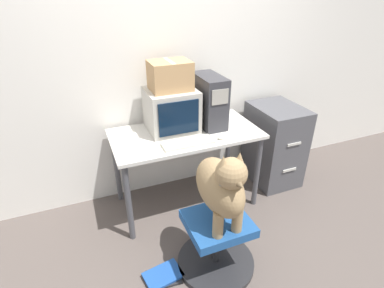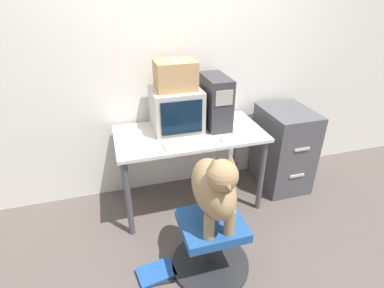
{
  "view_description": "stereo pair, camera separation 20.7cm",
  "coord_description": "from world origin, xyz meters",
  "px_view_note": "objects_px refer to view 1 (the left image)",
  "views": [
    {
      "loc": [
        -0.85,
        -1.9,
        1.94
      ],
      "look_at": [
        -0.08,
        -0.0,
        0.84
      ],
      "focal_mm": 28.0,
      "sensor_mm": 36.0,
      "label": 1
    },
    {
      "loc": [
        -0.65,
        -1.97,
        1.94
      ],
      "look_at": [
        -0.08,
        -0.0,
        0.84
      ],
      "focal_mm": 28.0,
      "sensor_mm": 36.0,
      "label": 2
    }
  ],
  "objects_px": {
    "office_chair": "(217,244)",
    "keyboard": "(188,143)",
    "dog": "(222,186)",
    "pc_tower": "(209,101)",
    "filing_cabinet": "(274,144)",
    "book_stack_floor": "(163,276)",
    "cardboard_box": "(170,76)",
    "crt_monitor": "(171,110)"
  },
  "relations": [
    {
      "from": "keyboard",
      "to": "office_chair",
      "type": "distance_m",
      "value": 0.82
    },
    {
      "from": "office_chair",
      "to": "book_stack_floor",
      "type": "xyz_separation_m",
      "value": [
        -0.42,
        0.03,
        -0.19
      ]
    },
    {
      "from": "dog",
      "to": "book_stack_floor",
      "type": "height_order",
      "value": "dog"
    },
    {
      "from": "dog",
      "to": "pc_tower",
      "type": "bearing_deg",
      "value": 70.14
    },
    {
      "from": "dog",
      "to": "crt_monitor",
      "type": "bearing_deg",
      "value": 91.52
    },
    {
      "from": "cardboard_box",
      "to": "crt_monitor",
      "type": "bearing_deg",
      "value": -90.0
    },
    {
      "from": "dog",
      "to": "cardboard_box",
      "type": "xyz_separation_m",
      "value": [
        -0.02,
        0.94,
        0.5
      ]
    },
    {
      "from": "pc_tower",
      "to": "filing_cabinet",
      "type": "bearing_deg",
      "value": -3.43
    },
    {
      "from": "book_stack_floor",
      "to": "keyboard",
      "type": "bearing_deg",
      "value": 52.97
    },
    {
      "from": "keyboard",
      "to": "office_chair",
      "type": "relative_size",
      "value": 0.72
    },
    {
      "from": "dog",
      "to": "filing_cabinet",
      "type": "bearing_deg",
      "value": 38.52
    },
    {
      "from": "filing_cabinet",
      "to": "dog",
      "type": "bearing_deg",
      "value": -141.48
    },
    {
      "from": "office_chair",
      "to": "keyboard",
      "type": "bearing_deg",
      "value": 89.88
    },
    {
      "from": "keyboard",
      "to": "dog",
      "type": "xyz_separation_m",
      "value": [
        -0.0,
        -0.61,
        -0.02
      ]
    },
    {
      "from": "crt_monitor",
      "to": "dog",
      "type": "distance_m",
      "value": 0.96
    },
    {
      "from": "pc_tower",
      "to": "filing_cabinet",
      "type": "relative_size",
      "value": 0.55
    },
    {
      "from": "keyboard",
      "to": "office_chair",
      "type": "height_order",
      "value": "keyboard"
    },
    {
      "from": "office_chair",
      "to": "book_stack_floor",
      "type": "relative_size",
      "value": 1.98
    },
    {
      "from": "crt_monitor",
      "to": "pc_tower",
      "type": "bearing_deg",
      "value": -4.76
    },
    {
      "from": "keyboard",
      "to": "cardboard_box",
      "type": "bearing_deg",
      "value": 94.47
    },
    {
      "from": "office_chair",
      "to": "dog",
      "type": "relative_size",
      "value": 0.97
    },
    {
      "from": "crt_monitor",
      "to": "office_chair",
      "type": "xyz_separation_m",
      "value": [
        0.02,
        -0.91,
        -0.75
      ]
    },
    {
      "from": "book_stack_floor",
      "to": "crt_monitor",
      "type": "bearing_deg",
      "value": 66.05
    },
    {
      "from": "filing_cabinet",
      "to": "crt_monitor",
      "type": "bearing_deg",
      "value": 176.15
    },
    {
      "from": "pc_tower",
      "to": "cardboard_box",
      "type": "distance_m",
      "value": 0.44
    },
    {
      "from": "pc_tower",
      "to": "filing_cabinet",
      "type": "distance_m",
      "value": 0.95
    },
    {
      "from": "office_chair",
      "to": "cardboard_box",
      "type": "relative_size",
      "value": 1.75
    },
    {
      "from": "cardboard_box",
      "to": "pc_tower",
      "type": "bearing_deg",
      "value": -5.39
    },
    {
      "from": "crt_monitor",
      "to": "filing_cabinet",
      "type": "xyz_separation_m",
      "value": [
        1.11,
        -0.07,
        -0.53
      ]
    },
    {
      "from": "filing_cabinet",
      "to": "cardboard_box",
      "type": "relative_size",
      "value": 2.5
    },
    {
      "from": "crt_monitor",
      "to": "office_chair",
      "type": "height_order",
      "value": "crt_monitor"
    },
    {
      "from": "keyboard",
      "to": "cardboard_box",
      "type": "xyz_separation_m",
      "value": [
        -0.03,
        0.33,
        0.48
      ]
    },
    {
      "from": "pc_tower",
      "to": "keyboard",
      "type": "relative_size",
      "value": 1.08
    },
    {
      "from": "cardboard_box",
      "to": "book_stack_floor",
      "type": "bearing_deg",
      "value": -113.86
    },
    {
      "from": "crt_monitor",
      "to": "pc_tower",
      "type": "xyz_separation_m",
      "value": [
        0.35,
        -0.03,
        0.05
      ]
    },
    {
      "from": "crt_monitor",
      "to": "keyboard",
      "type": "height_order",
      "value": "crt_monitor"
    },
    {
      "from": "crt_monitor",
      "to": "book_stack_floor",
      "type": "distance_m",
      "value": 1.35
    },
    {
      "from": "office_chair",
      "to": "book_stack_floor",
      "type": "bearing_deg",
      "value": 176.33
    },
    {
      "from": "crt_monitor",
      "to": "keyboard",
      "type": "distance_m",
      "value": 0.37
    },
    {
      "from": "pc_tower",
      "to": "office_chair",
      "type": "relative_size",
      "value": 0.78
    },
    {
      "from": "office_chair",
      "to": "filing_cabinet",
      "type": "distance_m",
      "value": 1.39
    },
    {
      "from": "office_chair",
      "to": "book_stack_floor",
      "type": "distance_m",
      "value": 0.46
    }
  ]
}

